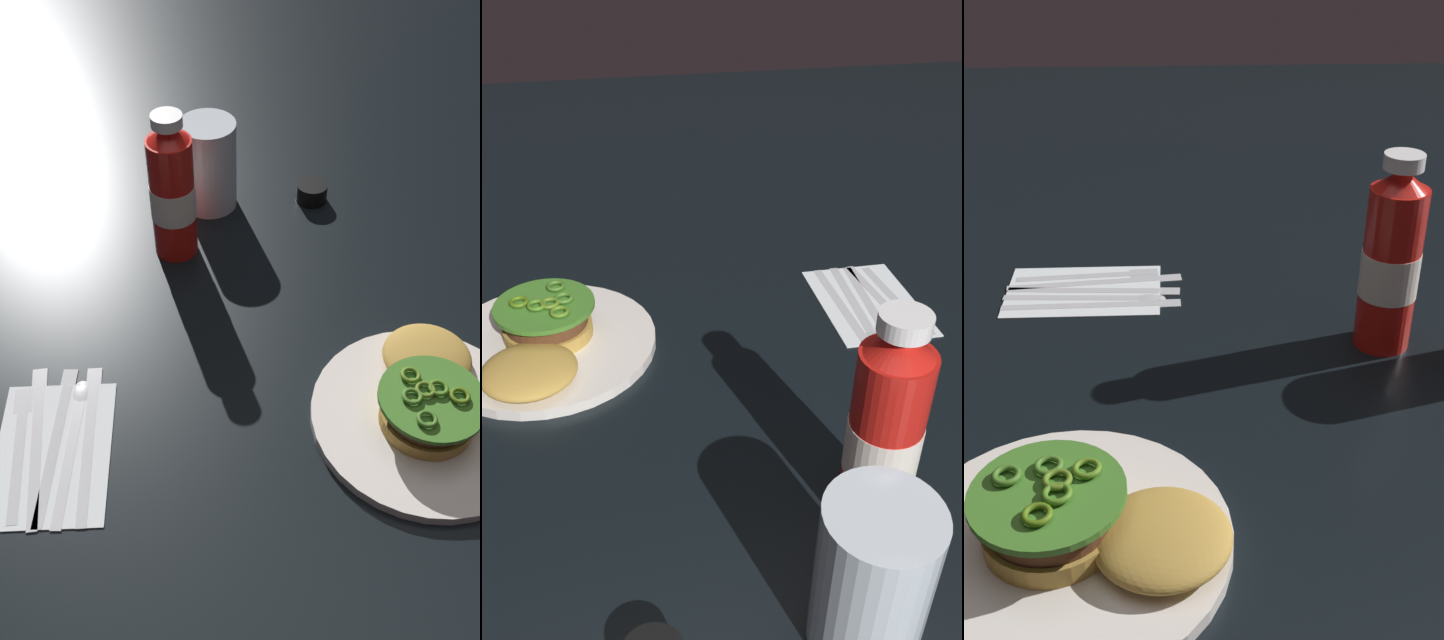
% 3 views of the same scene
% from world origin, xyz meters
% --- Properties ---
extents(ground_plane, '(3.00, 3.00, 0.00)m').
position_xyz_m(ground_plane, '(0.00, 0.00, 0.00)').
color(ground_plane, black).
extents(dinner_plate, '(0.26, 0.26, 0.01)m').
position_xyz_m(dinner_plate, '(-0.16, -0.14, 0.01)').
color(dinner_plate, silver).
rests_on(dinner_plate, ground_plane).
extents(burger_sandwich, '(0.20, 0.13, 0.05)m').
position_xyz_m(burger_sandwich, '(-0.14, -0.15, 0.03)').
color(burger_sandwich, '#B58B3B').
rests_on(burger_sandwich, dinner_plate).
extents(ketchup_bottle, '(0.06, 0.06, 0.22)m').
position_xyz_m(ketchup_bottle, '(0.16, 0.15, 0.10)').
color(ketchup_bottle, red).
rests_on(ketchup_bottle, ground_plane).
extents(napkin, '(0.19, 0.13, 0.00)m').
position_xyz_m(napkin, '(-0.18, 0.28, 0.00)').
color(napkin, white).
rests_on(napkin, ground_plane).
extents(table_knife, '(0.22, 0.02, 0.00)m').
position_xyz_m(table_knife, '(-0.16, 0.24, 0.00)').
color(table_knife, silver).
rests_on(table_knife, napkin).
extents(spoon_utensil, '(0.20, 0.03, 0.00)m').
position_xyz_m(spoon_utensil, '(-0.15, 0.26, 0.00)').
color(spoon_utensil, silver).
rests_on(spoon_utensil, napkin).
extents(butter_knife, '(0.22, 0.03, 0.00)m').
position_xyz_m(butter_knife, '(-0.16, 0.28, 0.00)').
color(butter_knife, silver).
rests_on(butter_knife, napkin).
extents(steak_knife, '(0.22, 0.04, 0.00)m').
position_xyz_m(steak_knife, '(-0.16, 0.30, 0.00)').
color(steak_knife, silver).
rests_on(steak_knife, napkin).
extents(fork_utensil, '(0.18, 0.03, 0.00)m').
position_xyz_m(fork_utensil, '(-0.16, 0.32, 0.00)').
color(fork_utensil, silver).
rests_on(fork_utensil, napkin).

